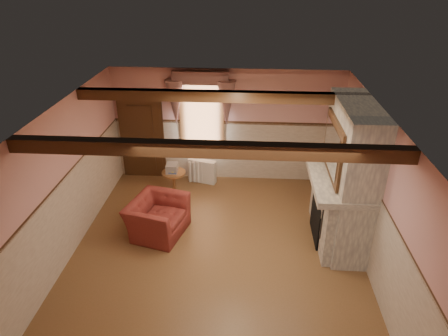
# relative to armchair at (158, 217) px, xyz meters

# --- Properties ---
(floor) EXTENTS (5.50, 6.00, 0.01)m
(floor) POSITION_rel_armchair_xyz_m (1.24, -0.52, -0.37)
(floor) COLOR brown
(floor) RESTS_ON ground
(ceiling) EXTENTS (5.50, 6.00, 0.01)m
(ceiling) POSITION_rel_armchair_xyz_m (1.24, -0.52, 2.43)
(ceiling) COLOR silver
(ceiling) RESTS_ON wall_back
(wall_back) EXTENTS (5.50, 0.02, 2.80)m
(wall_back) POSITION_rel_armchair_xyz_m (1.24, 2.48, 1.03)
(wall_back) COLOR #D19390
(wall_back) RESTS_ON floor
(wall_front) EXTENTS (5.50, 0.02, 2.80)m
(wall_front) POSITION_rel_armchair_xyz_m (1.24, -3.52, 1.03)
(wall_front) COLOR #D19390
(wall_front) RESTS_ON floor
(wall_left) EXTENTS (0.02, 6.00, 2.80)m
(wall_left) POSITION_rel_armchair_xyz_m (-1.51, -0.52, 1.03)
(wall_left) COLOR #D19390
(wall_left) RESTS_ON floor
(wall_right) EXTENTS (0.02, 6.00, 2.80)m
(wall_right) POSITION_rel_armchair_xyz_m (3.99, -0.52, 1.03)
(wall_right) COLOR #D19390
(wall_right) RESTS_ON floor
(wainscot) EXTENTS (5.50, 6.00, 1.50)m
(wainscot) POSITION_rel_armchair_xyz_m (1.24, -0.52, 0.38)
(wainscot) COLOR beige
(wainscot) RESTS_ON floor
(chair_rail) EXTENTS (5.50, 6.00, 0.08)m
(chair_rail) POSITION_rel_armchair_xyz_m (1.24, -0.52, 1.13)
(chair_rail) COLOR black
(chair_rail) RESTS_ON wainscot
(firebox) EXTENTS (0.20, 0.95, 0.90)m
(firebox) POSITION_rel_armchair_xyz_m (3.24, 0.08, 0.08)
(firebox) COLOR black
(firebox) RESTS_ON floor
(armchair) EXTENTS (1.26, 1.36, 0.74)m
(armchair) POSITION_rel_armchair_xyz_m (0.00, 0.00, 0.00)
(armchair) COLOR maroon
(armchair) RESTS_ON floor
(side_table) EXTENTS (0.70, 0.70, 0.55)m
(side_table) POSITION_rel_armchair_xyz_m (0.05, 1.62, -0.10)
(side_table) COLOR brown
(side_table) RESTS_ON floor
(book_stack) EXTENTS (0.27, 0.33, 0.20)m
(book_stack) POSITION_rel_armchair_xyz_m (0.01, 1.63, 0.28)
(book_stack) COLOR #B7AD8C
(book_stack) RESTS_ON side_table
(radiator) EXTENTS (0.72, 0.36, 0.60)m
(radiator) POSITION_rel_armchair_xyz_m (0.65, 2.18, -0.07)
(radiator) COLOR silver
(radiator) RESTS_ON floor
(bowl) EXTENTS (0.37, 0.37, 0.09)m
(bowl) POSITION_rel_armchair_xyz_m (3.49, 0.18, 1.09)
(bowl) COLOR brown
(bowl) RESTS_ON mantel
(mantel_clock) EXTENTS (0.14, 0.24, 0.20)m
(mantel_clock) POSITION_rel_armchair_xyz_m (3.49, 0.87, 1.15)
(mantel_clock) COLOR black
(mantel_clock) RESTS_ON mantel
(oil_lamp) EXTENTS (0.11, 0.11, 0.28)m
(oil_lamp) POSITION_rel_armchair_xyz_m (3.49, 0.53, 1.19)
(oil_lamp) COLOR gold
(oil_lamp) RESTS_ON mantel
(candle_red) EXTENTS (0.06, 0.06, 0.16)m
(candle_red) POSITION_rel_armchair_xyz_m (3.49, -0.42, 1.13)
(candle_red) COLOR #A71714
(candle_red) RESTS_ON mantel
(jar_yellow) EXTENTS (0.06, 0.06, 0.12)m
(jar_yellow) POSITION_rel_armchair_xyz_m (3.49, -0.55, 1.11)
(jar_yellow) COLOR gold
(jar_yellow) RESTS_ON mantel
(fireplace) EXTENTS (0.85, 2.00, 2.80)m
(fireplace) POSITION_rel_armchair_xyz_m (3.67, 0.08, 1.03)
(fireplace) COLOR gray
(fireplace) RESTS_ON floor
(mantel) EXTENTS (1.05, 2.05, 0.12)m
(mantel) POSITION_rel_armchair_xyz_m (3.49, 0.08, 0.99)
(mantel) COLOR gray
(mantel) RESTS_ON fireplace
(overmantel_mirror) EXTENTS (0.06, 1.44, 1.04)m
(overmantel_mirror) POSITION_rel_armchair_xyz_m (3.30, 0.08, 1.60)
(overmantel_mirror) COLOR silver
(overmantel_mirror) RESTS_ON fireplace
(door) EXTENTS (1.10, 0.10, 2.10)m
(door) POSITION_rel_armchair_xyz_m (-0.86, 2.42, 0.68)
(door) COLOR black
(door) RESTS_ON floor
(window) EXTENTS (1.06, 0.08, 2.02)m
(window) POSITION_rel_armchair_xyz_m (0.64, 2.45, 1.28)
(window) COLOR white
(window) RESTS_ON wall_back
(window_drapes) EXTENTS (1.30, 0.14, 1.40)m
(window_drapes) POSITION_rel_armchair_xyz_m (0.64, 2.36, 1.88)
(window_drapes) COLOR gray
(window_drapes) RESTS_ON wall_back
(ceiling_beam_front) EXTENTS (5.50, 0.18, 0.20)m
(ceiling_beam_front) POSITION_rel_armchair_xyz_m (1.24, -1.72, 2.33)
(ceiling_beam_front) COLOR black
(ceiling_beam_front) RESTS_ON ceiling
(ceiling_beam_back) EXTENTS (5.50, 0.18, 0.20)m
(ceiling_beam_back) POSITION_rel_armchair_xyz_m (1.24, 0.68, 2.33)
(ceiling_beam_back) COLOR black
(ceiling_beam_back) RESTS_ON ceiling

